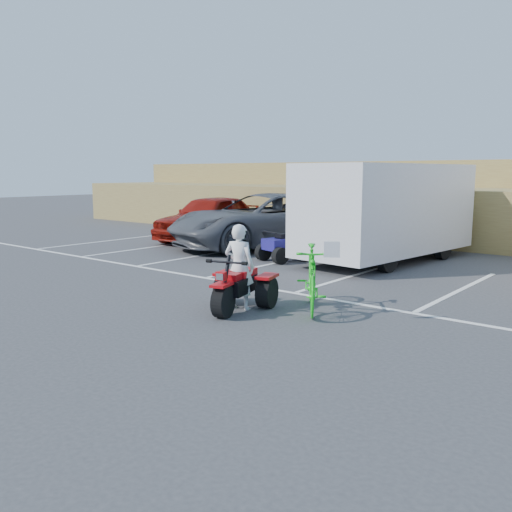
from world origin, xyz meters
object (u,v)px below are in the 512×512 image
Objects in this scene: red_car at (210,217)px; rider at (239,267)px; cargo_trailer at (387,209)px; red_trike_atv at (236,311)px; grey_pickup at (263,220)px; quad_atv_green at (350,261)px; green_dirt_bike at (312,278)px; quad_atv_blue at (284,261)px.

rider is at bearing -50.66° from red_car.
red_trike_atv is at bearing -80.20° from cargo_trailer.
red_trike_atv is 0.31× the size of red_car.
quad_atv_green is at bearing 8.78° from grey_pickup.
red_car is at bearing -59.15° from rider.
rider is 0.32× the size of red_car.
cargo_trailer reaches higher than quad_atv_green.
red_trike_atv is at bearing -80.87° from quad_atv_green.
red_car reaches higher than green_dirt_bike.
grey_pickup is 4.05m from quad_atv_green.
red_car is at bearing 120.45° from red_trike_atv.
quad_atv_blue is (-2.37, -1.84, -1.54)m from cargo_trailer.
cargo_trailer is (7.57, -0.43, 0.66)m from red_car.
grey_pickup is 3.17m from quad_atv_blue.
quad_atv_green is (-0.81, -0.63, -1.54)m from cargo_trailer.
green_dirt_bike reaches higher than quad_atv_green.
quad_atv_blue is (-2.77, 5.32, 0.00)m from red_trike_atv.
red_trike_atv is 0.25× the size of cargo_trailer.
red_car is 3.08× the size of quad_atv_green.
quad_atv_blue is at bearing -20.37° from grey_pickup.
green_dirt_bike is 0.40× the size of red_car.
cargo_trailer is at bearing 36.44° from quad_atv_green.
green_dirt_bike is at bearing -43.77° from red_car.
quad_atv_green is at bearing -16.37° from red_car.
red_trike_atv is at bearing -35.41° from grey_pickup.
cargo_trailer is (4.69, -0.11, 0.60)m from grey_pickup.
grey_pickup is at bearing 167.79° from quad_atv_green.
quad_atv_green reaches higher than red_trike_atv.
red_car is at bearing 109.24° from green_dirt_bike.
rider is 5.91m from quad_atv_blue.
red_car reaches higher than quad_atv_green.
cargo_trailer is 3.79× the size of quad_atv_green.
red_car is 3.67× the size of quad_atv_blue.
cargo_trailer is (-0.40, 7.16, 1.54)m from red_trike_atv.
green_dirt_bike is at bearing -69.98° from cargo_trailer.
rider is at bearing -46.43° from quad_atv_blue.
green_dirt_bike is (1.13, 0.79, -0.20)m from rider.
green_dirt_bike is 11.24m from red_car.
grey_pickup reaches higher than rider.
rider is 0.26× the size of cargo_trailer.
cargo_trailer is (-1.48, 6.22, 0.91)m from green_dirt_bike.
red_trike_atv is 0.24× the size of grey_pickup.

